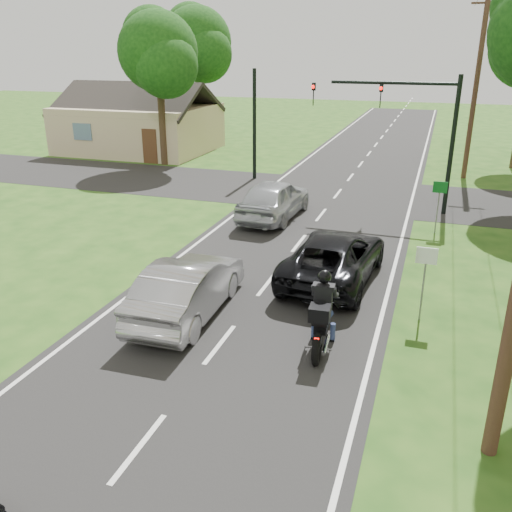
# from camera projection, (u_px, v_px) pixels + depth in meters

# --- Properties ---
(ground) EXTENTS (140.00, 140.00, 0.00)m
(ground) POSITION_uv_depth(u_px,v_px,m) (220.00, 345.00, 13.67)
(ground) COLOR #204814
(ground) RESTS_ON ground
(road) EXTENTS (8.00, 100.00, 0.01)m
(road) POSITION_uv_depth(u_px,v_px,m) (311.00, 228.00, 22.51)
(road) COLOR black
(road) RESTS_ON ground
(cross_road) EXTENTS (60.00, 7.00, 0.01)m
(cross_road) POSITION_uv_depth(u_px,v_px,m) (338.00, 194.00, 27.82)
(cross_road) COLOR black
(cross_road) RESTS_ON ground
(motorcycle_rider) EXTENTS (0.68, 2.41, 2.07)m
(motorcycle_rider) POSITION_uv_depth(u_px,v_px,m) (322.00, 318.00, 13.24)
(motorcycle_rider) COLOR black
(motorcycle_rider) RESTS_ON ground
(dark_suv) EXTENTS (2.87, 5.62, 1.52)m
(dark_suv) POSITION_uv_depth(u_px,v_px,m) (334.00, 257.00, 17.28)
(dark_suv) COLOR black
(dark_suv) RESTS_ON road
(silver_sedan) EXTENTS (1.86, 4.93, 1.61)m
(silver_sedan) POSITION_uv_depth(u_px,v_px,m) (188.00, 288.00, 14.94)
(silver_sedan) COLOR #A4A4A9
(silver_sedan) RESTS_ON road
(silver_suv) EXTENTS (2.31, 5.21, 1.74)m
(silver_suv) POSITION_uv_depth(u_px,v_px,m) (274.00, 199.00, 23.55)
(silver_suv) COLOR #ADB1B5
(silver_suv) RESTS_ON road
(traffic_signal) EXTENTS (6.38, 0.44, 6.00)m
(traffic_signal) POSITION_uv_depth(u_px,v_px,m) (410.00, 119.00, 23.57)
(traffic_signal) COLOR black
(traffic_signal) RESTS_ON ground
(signal_pole_far) EXTENTS (0.20, 0.20, 6.00)m
(signal_pole_far) POSITION_uv_depth(u_px,v_px,m) (254.00, 125.00, 30.07)
(signal_pole_far) COLOR black
(signal_pole_far) RESTS_ON ground
(utility_pole_far) EXTENTS (1.60, 0.28, 10.00)m
(utility_pole_far) POSITION_uv_depth(u_px,v_px,m) (476.00, 86.00, 29.46)
(utility_pole_far) COLOR #503124
(utility_pole_far) RESTS_ON ground
(sign_white) EXTENTS (0.55, 0.07, 2.12)m
(sign_white) POSITION_uv_depth(u_px,v_px,m) (425.00, 266.00, 14.33)
(sign_white) COLOR slate
(sign_white) RESTS_ON ground
(sign_green) EXTENTS (0.55, 0.07, 2.12)m
(sign_green) POSITION_uv_depth(u_px,v_px,m) (439.00, 195.00, 21.35)
(sign_green) COLOR slate
(sign_green) RESTS_ON ground
(tree_left_near) EXTENTS (5.12, 4.96, 9.22)m
(tree_left_near) POSITION_uv_depth(u_px,v_px,m) (161.00, 57.00, 32.32)
(tree_left_near) COLOR #332316
(tree_left_near) RESTS_ON ground
(tree_left_far) EXTENTS (5.76, 5.58, 10.14)m
(tree_left_far) POSITION_uv_depth(u_px,v_px,m) (199.00, 46.00, 41.52)
(tree_left_far) COLOR #332316
(tree_left_far) RESTS_ON ground
(house) EXTENTS (10.20, 8.00, 4.84)m
(house) POSITION_uv_depth(u_px,v_px,m) (140.00, 126.00, 39.04)
(house) COLOR #C3B287
(house) RESTS_ON ground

